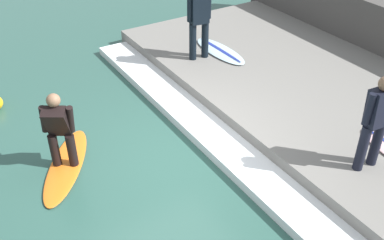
{
  "coord_description": "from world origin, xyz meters",
  "views": [
    {
      "loc": [
        -2.89,
        -5.27,
        4.85
      ],
      "look_at": [
        0.39,
        0.0,
        0.7
      ],
      "focal_mm": 42.0,
      "sensor_mm": 36.0,
      "label": 1
    }
  ],
  "objects_px": {
    "surfer_riding": "(59,127)",
    "surfer_waiting_near": "(199,19)",
    "surfer_waiting_far": "(377,119)",
    "surfboard_waiting_near": "(220,51)",
    "surfboard_riding": "(66,165)"
  },
  "relations": [
    {
      "from": "surfer_riding",
      "to": "surfer_waiting_near",
      "type": "distance_m",
      "value": 4.12
    },
    {
      "from": "surfer_waiting_far",
      "to": "surfboard_waiting_near",
      "type": "bearing_deg",
      "value": 84.32
    },
    {
      "from": "surfer_riding",
      "to": "surfboard_waiting_near",
      "type": "bearing_deg",
      "value": 21.29
    },
    {
      "from": "surfer_riding",
      "to": "surfer_waiting_near",
      "type": "height_order",
      "value": "surfer_waiting_near"
    },
    {
      "from": "surfer_riding",
      "to": "surfer_waiting_far",
      "type": "bearing_deg",
      "value": -36.96
    },
    {
      "from": "surfboard_riding",
      "to": "surfer_waiting_far",
      "type": "height_order",
      "value": "surfer_waiting_far"
    },
    {
      "from": "surfboard_waiting_near",
      "to": "surfer_waiting_near",
      "type": "bearing_deg",
      "value": 178.72
    },
    {
      "from": "surfboard_riding",
      "to": "surfer_riding",
      "type": "xyz_separation_m",
      "value": [
        0.0,
        -0.0,
        0.78
      ]
    },
    {
      "from": "surfer_waiting_near",
      "to": "surfer_waiting_far",
      "type": "relative_size",
      "value": 1.05
    },
    {
      "from": "surfer_riding",
      "to": "surfboard_waiting_near",
      "type": "xyz_separation_m",
      "value": [
        4.3,
        1.68,
        -0.41
      ]
    },
    {
      "from": "surfer_riding",
      "to": "surfer_waiting_far",
      "type": "relative_size",
      "value": 0.86
    },
    {
      "from": "surfboard_waiting_near",
      "to": "surfer_waiting_far",
      "type": "relative_size",
      "value": 1.09
    },
    {
      "from": "surfer_waiting_far",
      "to": "surfer_waiting_near",
      "type": "bearing_deg",
      "value": 91.54
    },
    {
      "from": "surfboard_riding",
      "to": "surfer_riding",
      "type": "distance_m",
      "value": 0.78
    },
    {
      "from": "surfboard_waiting_near",
      "to": "surfboard_riding",
      "type": "bearing_deg",
      "value": -158.71
    }
  ]
}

